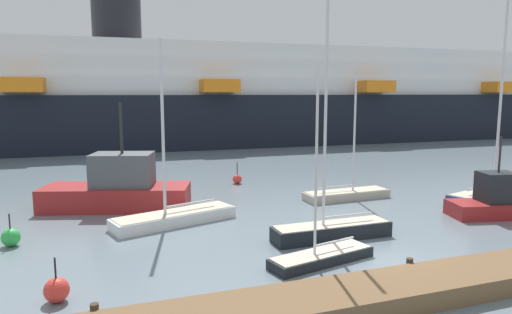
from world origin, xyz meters
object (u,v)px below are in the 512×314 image
(sailboat_2, at_px, (322,254))
(channel_buoy_0, at_px, (237,179))
(sailboat_4, at_px, (332,227))
(fishing_boat_0, at_px, (119,189))
(channel_buoy_2, at_px, (57,290))
(cruise_ship, at_px, (275,99))
(sailboat_1, at_px, (174,215))
(channel_buoy_1, at_px, (11,237))
(sailboat_3, at_px, (490,191))
(fishing_boat_1, at_px, (500,202))
(sailboat_5, at_px, (347,193))

(sailboat_2, xyz_separation_m, channel_buoy_0, (1.49, 16.13, -0.00))
(sailboat_4, height_order, fishing_boat_0, sailboat_4)
(channel_buoy_2, distance_m, cruise_ship, 50.78)
(sailboat_1, xyz_separation_m, channel_buoy_0, (6.06, 8.81, -0.10))
(fishing_boat_0, bearing_deg, channel_buoy_1, -114.91)
(sailboat_3, xyz_separation_m, fishing_boat_1, (-2.52, -3.04, 0.21))
(sailboat_4, bearing_deg, sailboat_2, 53.59)
(channel_buoy_0, bearing_deg, sailboat_2, -95.28)
(sailboat_2, distance_m, channel_buoy_0, 16.20)
(sailboat_2, xyz_separation_m, sailboat_5, (6.58, 9.21, 0.03))
(sailboat_1, distance_m, sailboat_2, 8.63)
(sailboat_3, distance_m, channel_buoy_2, 25.07)
(sailboat_5, xyz_separation_m, fishing_boat_0, (-13.65, 2.29, 0.78))
(sailboat_1, height_order, fishing_boat_1, sailboat_1)
(sailboat_1, distance_m, fishing_boat_1, 17.38)
(channel_buoy_1, distance_m, channel_buoy_2, 6.86)
(fishing_boat_0, xyz_separation_m, fishing_boat_1, (19.30, -8.61, -0.35))
(sailboat_2, height_order, cruise_ship, cruise_ship)
(sailboat_4, height_order, channel_buoy_1, sailboat_4)
(channel_buoy_1, bearing_deg, channel_buoy_2, -70.45)
(fishing_boat_0, height_order, channel_buoy_2, fishing_boat_0)
(channel_buoy_0, height_order, cruise_ship, cruise_ship)
(sailboat_4, relative_size, channel_buoy_2, 7.31)
(fishing_boat_0, bearing_deg, channel_buoy_0, 45.86)
(sailboat_4, distance_m, fishing_boat_0, 12.67)
(channel_buoy_0, distance_m, cruise_ship, 31.32)
(sailboat_3, relative_size, cruise_ship, 0.11)
(sailboat_2, xyz_separation_m, fishing_boat_1, (12.23, 2.88, 0.46))
(channel_buoy_2, bearing_deg, sailboat_4, 13.42)
(sailboat_1, distance_m, channel_buoy_0, 10.69)
(sailboat_1, relative_size, sailboat_3, 0.70)
(sailboat_5, height_order, cruise_ship, cruise_ship)
(cruise_ship, bearing_deg, sailboat_5, -102.99)
(sailboat_4, height_order, channel_buoy_0, sailboat_4)
(sailboat_4, bearing_deg, sailboat_1, -37.44)
(sailboat_2, height_order, channel_buoy_2, sailboat_2)
(sailboat_3, xyz_separation_m, channel_buoy_0, (-13.26, 10.21, -0.26))
(sailboat_5, distance_m, channel_buoy_0, 8.59)
(sailboat_3, relative_size, channel_buoy_2, 8.91)
(sailboat_5, xyz_separation_m, cruise_ship, (8.92, 34.39, 5.44))
(fishing_boat_1, xyz_separation_m, channel_buoy_0, (-10.73, 13.25, -0.47))
(fishing_boat_1, bearing_deg, fishing_boat_0, -10.35)
(sailboat_1, bearing_deg, sailboat_2, 104.81)
(sailboat_1, height_order, channel_buoy_1, sailboat_1)
(channel_buoy_0, relative_size, cruise_ship, 0.01)
(sailboat_1, xyz_separation_m, channel_buoy_2, (-4.99, -7.55, -0.04))
(sailboat_4, relative_size, cruise_ship, 0.09)
(sailboat_4, relative_size, sailboat_5, 1.37)
(sailboat_1, distance_m, fishing_boat_0, 4.92)
(sailboat_4, xyz_separation_m, channel_buoy_1, (-13.67, 3.75, -0.15))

